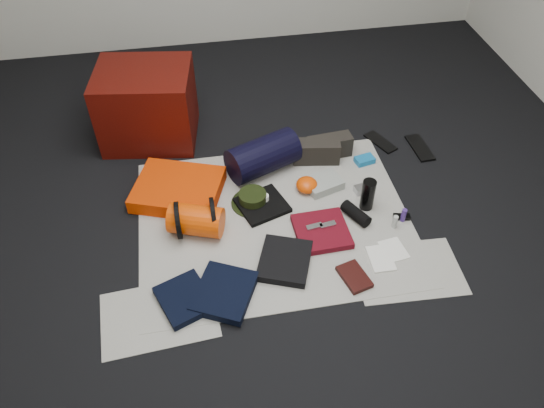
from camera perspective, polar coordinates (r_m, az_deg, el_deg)
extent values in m
cube|color=black|center=(3.18, 0.28, -1.90)|extent=(4.50, 4.50, 0.02)
cube|color=beige|center=(3.17, 0.28, -1.74)|extent=(1.60, 1.30, 0.01)
cube|color=beige|center=(2.82, -12.05, -11.61)|extent=(0.61, 0.44, 0.00)
cube|color=beige|center=(3.02, 14.38, -6.91)|extent=(0.60, 0.43, 0.00)
cube|color=#460A05|center=(3.73, -13.27, 10.30)|extent=(0.68, 0.60, 0.51)
cube|color=#DB3702|center=(3.34, -10.05, 1.57)|extent=(0.63, 0.57, 0.09)
cylinder|color=#DA3F03|center=(3.07, -8.17, -1.74)|extent=(0.35, 0.27, 0.18)
cylinder|color=black|center=(3.06, -10.06, -1.74)|extent=(0.02, 0.22, 0.22)
cylinder|color=black|center=(3.06, -6.34, -1.28)|extent=(0.03, 0.22, 0.22)
cylinder|color=black|center=(3.42, -0.98, 5.21)|extent=(0.51, 0.39, 0.24)
cylinder|color=black|center=(3.27, -2.08, 0.15)|extent=(0.34, 0.34, 0.01)
cylinder|color=black|center=(3.24, -2.10, 0.66)|extent=(0.17, 0.17, 0.07)
cube|color=black|center=(3.53, 4.80, 5.64)|extent=(0.32, 0.16, 0.15)
cube|color=black|center=(3.58, 6.21, 6.17)|extent=(0.30, 0.14, 0.15)
cube|color=black|center=(3.79, 11.59, 6.55)|extent=(0.19, 0.26, 0.01)
cube|color=black|center=(3.81, 15.61, 5.85)|extent=(0.12, 0.29, 0.02)
cube|color=black|center=(2.82, -9.37, -10.03)|extent=(0.33, 0.35, 0.04)
cube|color=black|center=(2.81, -5.16, -9.45)|extent=(0.40, 0.42, 0.05)
cube|color=black|center=(2.93, 1.39, -6.12)|extent=(0.36, 0.38, 0.05)
cube|color=black|center=(3.23, -1.05, -0.11)|extent=(0.35, 0.33, 0.03)
cube|color=#5A0915|center=(3.09, 5.36, -2.94)|extent=(0.31, 0.31, 0.04)
ellipsoid|color=#DA3F03|center=(3.33, 3.76, 2.06)|extent=(0.16, 0.16, 0.09)
cube|color=gray|center=(3.37, 5.52, 2.22)|extent=(0.26, 0.23, 0.06)
cylinder|color=black|center=(3.22, 10.27, 1.00)|extent=(0.10, 0.10, 0.21)
cylinder|color=black|center=(3.19, 9.00, -1.03)|extent=(0.16, 0.21, 0.07)
cube|color=#B2B2B7|center=(3.37, 9.77, 1.60)|extent=(0.12, 0.08, 0.04)
cube|color=#1068A3|center=(3.59, 9.92, 4.69)|extent=(0.14, 0.10, 0.04)
cylinder|color=#3F2475|center=(3.23, 13.97, -1.18)|extent=(0.03, 0.03, 0.09)
cylinder|color=#A9ADA8|center=(3.18, 13.08, -1.87)|extent=(0.03, 0.03, 0.09)
cube|color=black|center=(2.91, 8.84, -7.74)|extent=(0.17, 0.22, 0.03)
cube|color=white|center=(3.03, 11.62, -5.75)|extent=(0.13, 0.19, 0.01)
cube|color=white|center=(3.09, 12.95, -4.81)|extent=(0.15, 0.18, 0.01)
cube|color=black|center=(3.26, 13.76, -1.35)|extent=(0.11, 0.06, 0.02)
cube|color=#B2B2B7|center=(2.83, -10.86, -10.61)|extent=(0.08, 0.08, 0.01)
cylinder|color=white|center=(3.24, -0.80, 0.70)|extent=(0.05, 0.05, 0.04)
cube|color=#B2B2B7|center=(3.07, 4.58, -2.43)|extent=(0.10, 0.05, 0.01)
cube|color=#B2B2B7|center=(3.09, 6.02, -2.23)|extent=(0.10, 0.05, 0.01)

